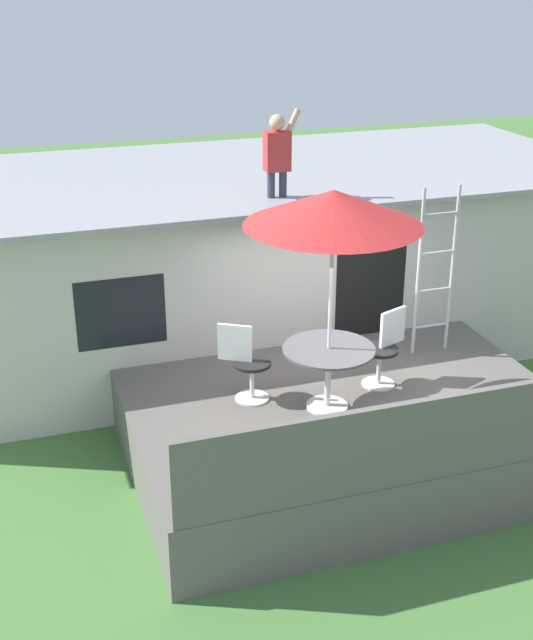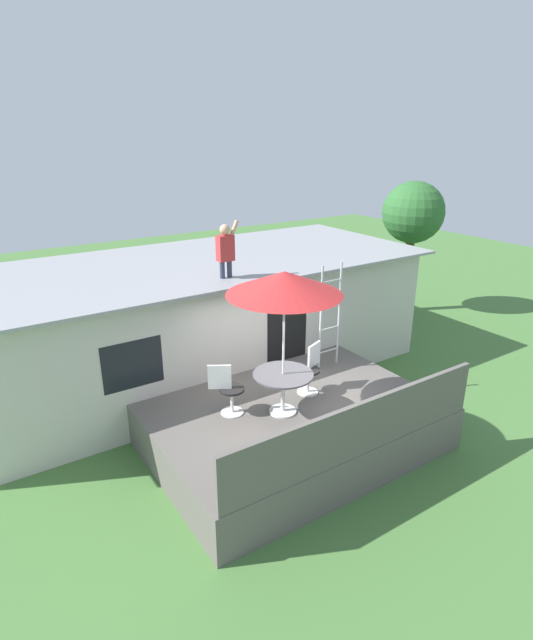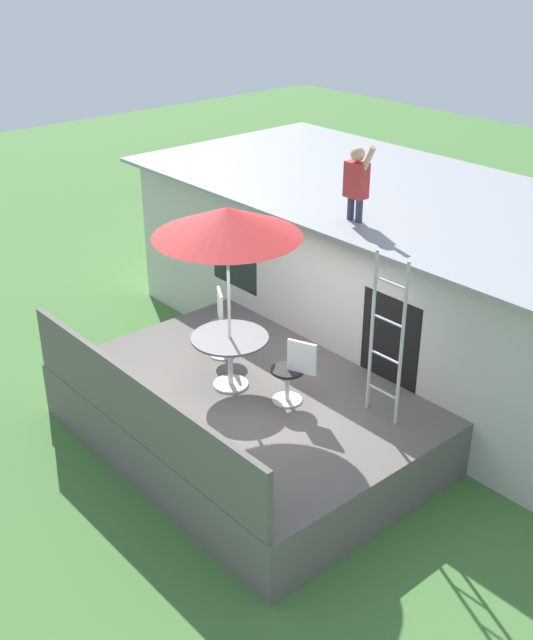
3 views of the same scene
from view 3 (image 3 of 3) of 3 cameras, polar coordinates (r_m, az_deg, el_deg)
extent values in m
plane|color=#477538|center=(11.14, -1.15, -8.56)|extent=(40.00, 40.00, 0.00)
cube|color=beige|center=(12.80, 11.27, 2.58)|extent=(10.00, 4.00, 2.64)
cube|color=#99999E|center=(12.32, 11.82, 8.34)|extent=(10.50, 4.50, 0.06)
cube|color=black|center=(12.87, -2.28, 4.33)|extent=(1.10, 0.03, 0.90)
cube|color=black|center=(10.93, 8.85, -3.14)|extent=(1.00, 0.03, 2.00)
cube|color=#605B56|center=(10.91, -1.17, -6.84)|extent=(4.97, 3.64, 0.80)
cube|color=#605B56|center=(9.60, -9.39, -6.31)|extent=(4.87, 0.08, 0.90)
cylinder|color=silver|center=(10.80, -2.60, -4.65)|extent=(0.48, 0.48, 0.03)
cylinder|color=silver|center=(10.62, -2.64, -3.01)|extent=(0.07, 0.07, 0.71)
cylinder|color=#4C4C51|center=(10.45, -2.68, -1.29)|extent=(1.04, 1.04, 0.03)
cylinder|color=silver|center=(10.24, -2.74, 1.04)|extent=(0.04, 0.04, 2.40)
cone|color=red|center=(9.80, -2.88, 7.12)|extent=(1.90, 1.90, 0.38)
cylinder|color=silver|center=(9.86, 7.65, -0.89)|extent=(0.04, 0.04, 2.20)
cylinder|color=silver|center=(9.59, 9.77, -1.88)|extent=(0.04, 0.04, 2.20)
cylinder|color=silver|center=(10.09, 8.41, -5.15)|extent=(0.48, 0.03, 0.03)
cylinder|color=silver|center=(9.84, 8.60, -2.67)|extent=(0.48, 0.03, 0.03)
cylinder|color=silver|center=(9.61, 8.79, -0.06)|extent=(0.48, 0.03, 0.03)
cylinder|color=silver|center=(9.40, 9.00, 2.67)|extent=(0.48, 0.03, 0.03)
cylinder|color=#33384C|center=(11.26, 6.12, 8.10)|extent=(0.10, 0.10, 0.34)
cylinder|color=#33384C|center=(11.16, 6.73, 7.90)|extent=(0.10, 0.10, 0.34)
cube|color=#B73333|center=(11.08, 6.53, 10.06)|extent=(0.32, 0.20, 0.50)
sphere|color=tan|center=(10.99, 6.63, 11.86)|extent=(0.20, 0.20, 0.20)
cylinder|color=tan|center=(10.89, 7.32, 11.36)|extent=(0.26, 0.08, 0.44)
cylinder|color=silver|center=(11.56, -3.18, -2.45)|extent=(0.40, 0.40, 0.02)
cylinder|color=silver|center=(11.46, -3.20, -1.48)|extent=(0.06, 0.06, 0.44)
cylinder|color=black|center=(11.35, -3.23, -0.46)|extent=(0.44, 0.44, 0.04)
cube|color=silver|center=(11.43, -3.38, 1.06)|extent=(0.36, 0.24, 0.44)
cylinder|color=silver|center=(10.46, 1.51, -5.78)|extent=(0.40, 0.40, 0.02)
cylinder|color=silver|center=(10.35, 1.52, -4.75)|extent=(0.06, 0.06, 0.44)
cylinder|color=black|center=(10.23, 1.54, -3.65)|extent=(0.44, 0.44, 0.04)
cube|color=silver|center=(10.04, 2.58, -2.72)|extent=(0.39, 0.19, 0.44)
camera|label=1|loc=(10.84, -53.37, 11.52)|focal=47.03mm
camera|label=2|loc=(11.76, -45.16, 14.19)|focal=28.06mm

